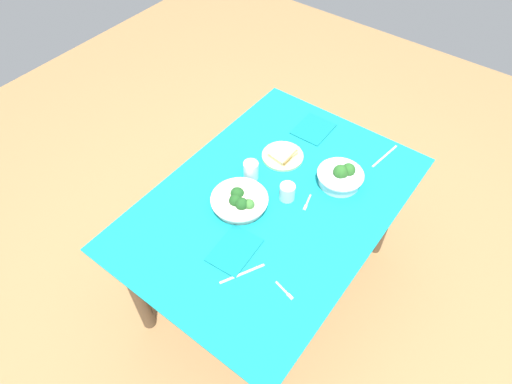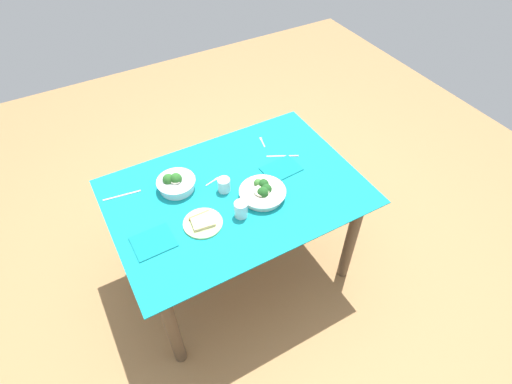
% 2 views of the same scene
% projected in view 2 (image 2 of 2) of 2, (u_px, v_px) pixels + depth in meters
% --- Properties ---
extents(ground_plane, '(6.00, 6.00, 0.00)m').
position_uv_depth(ground_plane, '(240.00, 267.00, 2.86)').
color(ground_plane, '#9E7547').
extents(dining_table, '(1.41, 0.98, 0.77)m').
position_uv_depth(dining_table, '(237.00, 205.00, 2.39)').
color(dining_table, teal).
rests_on(dining_table, ground_plane).
extents(broccoli_bowl_far, '(0.26, 0.26, 0.08)m').
position_uv_depth(broccoli_bowl_far, '(263.00, 192.00, 2.26)').
color(broccoli_bowl_far, silver).
rests_on(broccoli_bowl_far, dining_table).
extents(broccoli_bowl_near, '(0.22, 0.22, 0.11)m').
position_uv_depth(broccoli_bowl_near, '(176.00, 183.00, 2.30)').
color(broccoli_bowl_near, white).
rests_on(broccoli_bowl_near, dining_table).
extents(bread_side_plate, '(0.21, 0.21, 0.03)m').
position_uv_depth(bread_side_plate, '(203.00, 222.00, 2.14)').
color(bread_side_plate, '#B7D684').
rests_on(bread_side_plate, dining_table).
extents(water_glass_center, '(0.07, 0.07, 0.08)m').
position_uv_depth(water_glass_center, '(224.00, 185.00, 2.29)').
color(water_glass_center, silver).
rests_on(water_glass_center, dining_table).
extents(water_glass_side, '(0.07, 0.07, 0.09)m').
position_uv_depth(water_glass_side, '(241.00, 209.00, 2.16)').
color(water_glass_side, silver).
rests_on(water_glass_side, dining_table).
extents(fork_by_far_bowl, '(0.03, 0.10, 0.00)m').
position_uv_depth(fork_by_far_bowl, '(262.00, 142.00, 2.61)').
color(fork_by_far_bowl, '#B7B7BC').
rests_on(fork_by_far_bowl, dining_table).
extents(fork_by_near_bowl, '(0.09, 0.03, 0.00)m').
position_uv_depth(fork_by_near_bowl, '(213.00, 181.00, 2.36)').
color(fork_by_near_bowl, '#B7B7BC').
rests_on(fork_by_near_bowl, dining_table).
extents(table_knife_left, '(0.21, 0.04, 0.00)m').
position_uv_depth(table_knife_left, '(122.00, 195.00, 2.29)').
color(table_knife_left, '#B7B7BC').
rests_on(table_knife_left, dining_table).
extents(table_knife_right, '(0.18, 0.10, 0.00)m').
position_uv_depth(table_knife_right, '(282.00, 156.00, 2.52)').
color(table_knife_right, '#B7B7BC').
rests_on(table_knife_right, dining_table).
extents(napkin_folded_upper, '(0.23, 0.17, 0.01)m').
position_uv_depth(napkin_folded_upper, '(281.00, 169.00, 2.44)').
color(napkin_folded_upper, '#0F777D').
rests_on(napkin_folded_upper, dining_table).
extents(napkin_folded_lower, '(0.21, 0.18, 0.01)m').
position_uv_depth(napkin_folded_lower, '(153.00, 242.00, 2.06)').
color(napkin_folded_lower, '#0F777D').
rests_on(napkin_folded_lower, dining_table).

